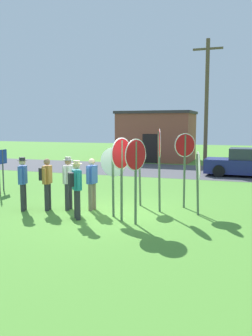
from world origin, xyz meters
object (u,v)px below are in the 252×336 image
stop_sign_leaning_right (113,170)px  person_near_signs (92,181)px  stop_sign_tallest (140,165)px  parked_car_on_street (247,163)px  stop_sign_leaning_left (185,157)px  stop_sign_low_front (122,163)px  person_holding_notes (68,180)px  person_in_blue (47,180)px  stop_sign_nearest (159,154)px  person_in_teal (23,181)px  utility_pole (206,102)px  person_in_dark_shirt (76,185)px  stop_sign_rear_right (136,165)px  info_panel_leftmost (3,162)px  stop_sign_center_cluster (198,172)px

stop_sign_leaning_right → person_near_signs: (-0.96, 0.58, -0.49)m
stop_sign_tallest → person_near_signs: (-1.26, -1.15, -0.46)m
parked_car_on_street → person_near_signs: bearing=-115.5°
stop_sign_leaning_left → stop_sign_low_front: 2.67m
person_holding_notes → person_in_blue: size_ratio=1.03×
stop_sign_nearest → person_in_teal: size_ratio=1.52×
parked_car_on_street → stop_sign_low_front: bearing=-107.1°
stop_sign_nearest → stop_sign_leaning_right: 1.63m
person_holding_notes → person_in_blue: person_holding_notes is taller
utility_pole → person_in_dark_shirt: (-2.09, -13.48, -3.14)m
stop_sign_rear_right → person_holding_notes: stop_sign_rear_right is taller
utility_pole → stop_sign_tallest: utility_pole is taller
person_holding_notes → person_near_signs: size_ratio=1.03×
stop_sign_leaning_right → person_near_signs: size_ratio=1.24×
parked_car_on_street → info_panel_leftmost: 12.49m
stop_sign_rear_right → person_near_signs: bearing=148.3°
stop_sign_center_cluster → stop_sign_nearest: stop_sign_nearest is taller
parked_car_on_street → stop_sign_leaning_right: bearing=-109.7°
utility_pole → stop_sign_rear_right: (-0.28, -13.42, -2.49)m
utility_pole → person_in_dark_shirt: bearing=-98.8°
stop_sign_leaning_left → stop_sign_nearest: bearing=-129.1°
stop_sign_nearest → person_holding_notes: stop_sign_nearest is taller
person_in_blue → stop_sign_rear_right: bearing=-11.2°
person_near_signs → person_in_blue: same height
stop_sign_tallest → stop_sign_rear_right: bearing=-75.6°
person_in_teal → person_in_blue: 0.76m
parked_car_on_street → stop_sign_low_front: (-3.31, -10.76, 0.99)m
parked_car_on_street → utility_pole: bearing=135.9°
stop_sign_low_front → person_in_dark_shirt: stop_sign_low_front is taller
utility_pole → person_in_dark_shirt: 13.99m
stop_sign_nearest → stop_sign_low_front: 1.64m
utility_pole → info_panel_leftmost: bearing=-124.7°
stop_sign_leaning_right → person_in_blue: bearing=178.2°
utility_pole → info_panel_leftmost: 12.90m
stop_sign_leaning_left → stop_sign_low_front: size_ratio=1.03×
parked_car_on_street → stop_sign_tallest: size_ratio=2.08×
stop_sign_leaning_left → stop_sign_center_cluster: stop_sign_leaning_left is taller
info_panel_leftmost → stop_sign_leaning_left: bearing=-4.7°
stop_sign_nearest → stop_sign_leaning_left: bearing=50.9°
stop_sign_low_front → person_in_dark_shirt: size_ratio=1.39×
stop_sign_low_front → person_near_signs: stop_sign_low_front is taller
parked_car_on_street → stop_sign_center_cluster: size_ratio=2.20×
utility_pole → person_in_dark_shirt: utility_pole is taller
stop_sign_center_cluster → stop_sign_rear_right: (-1.48, -1.59, 0.32)m
person_in_teal → person_near_signs: person_in_teal is taller
utility_pole → stop_sign_leaning_right: 13.19m
person_in_blue → stop_sign_nearest: bearing=16.0°
stop_sign_leaning_right → parked_car_on_street: bearing=70.3°
person_near_signs → stop_sign_nearest: bearing=13.3°
stop_sign_rear_right → person_in_teal: stop_sign_rear_right is taller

